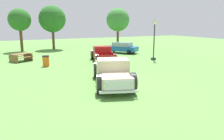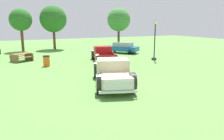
{
  "view_description": "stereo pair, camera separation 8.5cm",
  "coord_description": "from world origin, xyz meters",
  "px_view_note": "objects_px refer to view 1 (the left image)",
  "views": [
    {
      "loc": [
        -6.04,
        -11.13,
        3.73
      ],
      "look_at": [
        -0.2,
        0.52,
        0.9
      ],
      "focal_mm": 35.02,
      "sensor_mm": 36.0,
      "label": 1
    },
    {
      "loc": [
        -5.96,
        -11.16,
        3.73
      ],
      "look_at": [
        -0.2,
        0.52,
        0.9
      ],
      "focal_mm": 35.02,
      "sensor_mm": 36.0,
      "label": 2
    }
  ],
  "objects_px": {
    "sedan_distant_b": "(122,47)",
    "oak_tree_east": "(20,20)",
    "oak_tree_west": "(52,19)",
    "lamp_post_near": "(154,39)",
    "trash_can": "(46,61)",
    "picnic_table": "(21,56)",
    "pickup_truck_foreground": "(113,73)",
    "oak_tree_center": "(118,20)",
    "pickup_truck_behind_left": "(102,54)"
  },
  "relations": [
    {
      "from": "oak_tree_east",
      "to": "oak_tree_center",
      "type": "xyz_separation_m",
      "value": [
        14.12,
        -0.59,
        0.09
      ]
    },
    {
      "from": "oak_tree_east",
      "to": "oak_tree_center",
      "type": "height_order",
      "value": "oak_tree_center"
    },
    {
      "from": "oak_tree_center",
      "to": "pickup_truck_behind_left",
      "type": "bearing_deg",
      "value": -124.6
    },
    {
      "from": "oak_tree_east",
      "to": "pickup_truck_foreground",
      "type": "bearing_deg",
      "value": -80.31
    },
    {
      "from": "trash_can",
      "to": "pickup_truck_behind_left",
      "type": "bearing_deg",
      "value": 1.85
    },
    {
      "from": "oak_tree_east",
      "to": "sedan_distant_b",
      "type": "bearing_deg",
      "value": -34.37
    },
    {
      "from": "sedan_distant_b",
      "to": "trash_can",
      "type": "relative_size",
      "value": 4.41
    },
    {
      "from": "pickup_truck_behind_left",
      "to": "oak_tree_center",
      "type": "bearing_deg",
      "value": 55.4
    },
    {
      "from": "sedan_distant_b",
      "to": "oak_tree_west",
      "type": "distance_m",
      "value": 10.98
    },
    {
      "from": "picnic_table",
      "to": "pickup_truck_behind_left",
      "type": "bearing_deg",
      "value": -25.85
    },
    {
      "from": "oak_tree_center",
      "to": "sedan_distant_b",
      "type": "bearing_deg",
      "value": -114.48
    },
    {
      "from": "pickup_truck_behind_left",
      "to": "trash_can",
      "type": "distance_m",
      "value": 5.44
    },
    {
      "from": "sedan_distant_b",
      "to": "oak_tree_east",
      "type": "xyz_separation_m",
      "value": [
        -10.98,
        7.51,
        3.36
      ]
    },
    {
      "from": "sedan_distant_b",
      "to": "trash_can",
      "type": "distance_m",
      "value": 10.99
    },
    {
      "from": "sedan_distant_b",
      "to": "oak_tree_west",
      "type": "xyz_separation_m",
      "value": [
        -6.7,
        7.96,
        3.52
      ]
    },
    {
      "from": "pickup_truck_foreground",
      "to": "oak_tree_center",
      "type": "bearing_deg",
      "value": 61.14
    },
    {
      "from": "pickup_truck_behind_left",
      "to": "lamp_post_near",
      "type": "height_order",
      "value": "lamp_post_near"
    },
    {
      "from": "pickup_truck_behind_left",
      "to": "lamp_post_near",
      "type": "relative_size",
      "value": 1.29
    },
    {
      "from": "pickup_truck_behind_left",
      "to": "oak_tree_east",
      "type": "xyz_separation_m",
      "value": [
        -6.38,
        11.82,
        3.36
      ]
    },
    {
      "from": "pickup_truck_behind_left",
      "to": "trash_can",
      "type": "xyz_separation_m",
      "value": [
        -5.43,
        -0.17,
        -0.23
      ]
    },
    {
      "from": "sedan_distant_b",
      "to": "oak_tree_center",
      "type": "height_order",
      "value": "oak_tree_center"
    },
    {
      "from": "lamp_post_near",
      "to": "trash_can",
      "type": "relative_size",
      "value": 4.21
    },
    {
      "from": "sedan_distant_b",
      "to": "picnic_table",
      "type": "height_order",
      "value": "sedan_distant_b"
    },
    {
      "from": "oak_tree_east",
      "to": "oak_tree_west",
      "type": "height_order",
      "value": "oak_tree_west"
    },
    {
      "from": "lamp_post_near",
      "to": "oak_tree_center",
      "type": "xyz_separation_m",
      "value": [
        2.8,
        12.96,
        2.06
      ]
    },
    {
      "from": "pickup_truck_foreground",
      "to": "picnic_table",
      "type": "height_order",
      "value": "pickup_truck_foreground"
    },
    {
      "from": "pickup_truck_behind_left",
      "to": "pickup_truck_foreground",
      "type": "bearing_deg",
      "value": -109.87
    },
    {
      "from": "pickup_truck_foreground",
      "to": "picnic_table",
      "type": "distance_m",
      "value": 12.4
    },
    {
      "from": "pickup_truck_foreground",
      "to": "trash_can",
      "type": "bearing_deg",
      "value": 107.11
    },
    {
      "from": "trash_can",
      "to": "oak_tree_east",
      "type": "height_order",
      "value": "oak_tree_east"
    },
    {
      "from": "trash_can",
      "to": "oak_tree_west",
      "type": "distance_m",
      "value": 13.42
    },
    {
      "from": "oak_tree_east",
      "to": "oak_tree_west",
      "type": "relative_size",
      "value": 0.91
    },
    {
      "from": "sedan_distant_b",
      "to": "oak_tree_east",
      "type": "height_order",
      "value": "oak_tree_east"
    },
    {
      "from": "oak_tree_east",
      "to": "oak_tree_center",
      "type": "distance_m",
      "value": 14.14
    },
    {
      "from": "pickup_truck_foreground",
      "to": "sedan_distant_b",
      "type": "xyz_separation_m",
      "value": [
        7.56,
        12.51,
        -0.08
      ]
    },
    {
      "from": "pickup_truck_behind_left",
      "to": "oak_tree_center",
      "type": "distance_m",
      "value": 14.07
    },
    {
      "from": "pickup_truck_behind_left",
      "to": "trash_can",
      "type": "bearing_deg",
      "value": -178.15
    },
    {
      "from": "lamp_post_near",
      "to": "sedan_distant_b",
      "type": "bearing_deg",
      "value": 93.28
    },
    {
      "from": "sedan_distant_b",
      "to": "lamp_post_near",
      "type": "relative_size",
      "value": 1.05
    },
    {
      "from": "trash_can",
      "to": "oak_tree_center",
      "type": "height_order",
      "value": "oak_tree_center"
    },
    {
      "from": "sedan_distant_b",
      "to": "lamp_post_near",
      "type": "xyz_separation_m",
      "value": [
        0.35,
        -6.05,
        1.39
      ]
    },
    {
      "from": "picnic_table",
      "to": "trash_can",
      "type": "relative_size",
      "value": 2.41
    },
    {
      "from": "trash_can",
      "to": "lamp_post_near",
      "type": "bearing_deg",
      "value": -8.55
    },
    {
      "from": "pickup_truck_behind_left",
      "to": "oak_tree_west",
      "type": "distance_m",
      "value": 12.94
    },
    {
      "from": "trash_can",
      "to": "oak_tree_center",
      "type": "xyz_separation_m",
      "value": [
        13.17,
        11.4,
        3.68
      ]
    },
    {
      "from": "lamp_post_near",
      "to": "oak_tree_east",
      "type": "xyz_separation_m",
      "value": [
        -11.32,
        13.55,
        1.97
      ]
    },
    {
      "from": "sedan_distant_b",
      "to": "oak_tree_east",
      "type": "relative_size",
      "value": 0.75
    },
    {
      "from": "oak_tree_west",
      "to": "pickup_truck_behind_left",
      "type": "bearing_deg",
      "value": -80.29
    },
    {
      "from": "pickup_truck_foreground",
      "to": "sedan_distant_b",
      "type": "height_order",
      "value": "pickup_truck_foreground"
    },
    {
      "from": "pickup_truck_behind_left",
      "to": "picnic_table",
      "type": "bearing_deg",
      "value": 154.15
    }
  ]
}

